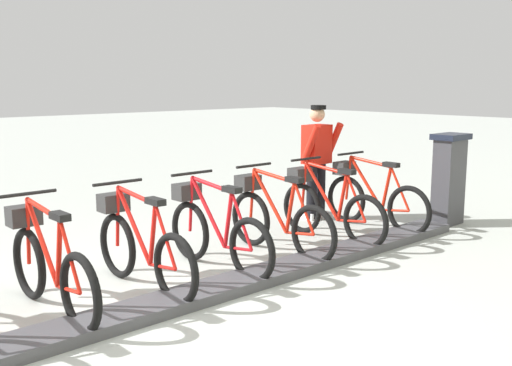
# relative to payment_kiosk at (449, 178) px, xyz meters

# --- Properties ---
(ground_plane) EXTENTS (60.00, 60.00, 0.00)m
(ground_plane) POSITION_rel_payment_kiosk_xyz_m (-0.05, 4.89, -0.67)
(ground_plane) COLOR #AEB4AD
(dock_rail_base) EXTENTS (0.44, 9.01, 0.10)m
(dock_rail_base) POSITION_rel_payment_kiosk_xyz_m (-0.05, 4.89, -0.62)
(dock_rail_base) COLOR #47474C
(dock_rail_base) RESTS_ON ground
(payment_kiosk) EXTENTS (0.36, 0.52, 1.28)m
(payment_kiosk) POSITION_rel_payment_kiosk_xyz_m (0.00, 0.00, 0.00)
(payment_kiosk) COLOR #38383D
(payment_kiosk) RESTS_ON ground
(bike_docked_0) EXTENTS (1.72, 0.54, 1.02)m
(bike_docked_0) POSITION_rel_payment_kiosk_xyz_m (0.57, 0.98, -0.24)
(bike_docked_0) COLOR black
(bike_docked_0) RESTS_ON ground
(bike_docked_1) EXTENTS (1.72, 0.54, 1.02)m
(bike_docked_1) POSITION_rel_payment_kiosk_xyz_m (0.57, 1.90, -0.24)
(bike_docked_1) COLOR black
(bike_docked_1) RESTS_ON ground
(bike_docked_2) EXTENTS (1.72, 0.54, 1.02)m
(bike_docked_2) POSITION_rel_payment_kiosk_xyz_m (0.57, 2.81, -0.24)
(bike_docked_2) COLOR black
(bike_docked_2) RESTS_ON ground
(bike_docked_3) EXTENTS (1.72, 0.54, 1.02)m
(bike_docked_3) POSITION_rel_payment_kiosk_xyz_m (0.57, 3.72, -0.24)
(bike_docked_3) COLOR black
(bike_docked_3) RESTS_ON ground
(bike_docked_4) EXTENTS (1.72, 0.54, 1.02)m
(bike_docked_4) POSITION_rel_payment_kiosk_xyz_m (0.57, 4.63, -0.24)
(bike_docked_4) COLOR black
(bike_docked_4) RESTS_ON ground
(bike_docked_5) EXTENTS (1.72, 0.54, 1.02)m
(bike_docked_5) POSITION_rel_payment_kiosk_xyz_m (0.57, 5.55, -0.24)
(bike_docked_5) COLOR black
(bike_docked_5) RESTS_ON ground
(worker_near_rack) EXTENTS (0.47, 0.64, 1.66)m
(worker_near_rack) POSITION_rel_payment_kiosk_xyz_m (1.46, 1.13, 0.24)
(worker_near_rack) COLOR white
(worker_near_rack) RESTS_ON ground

